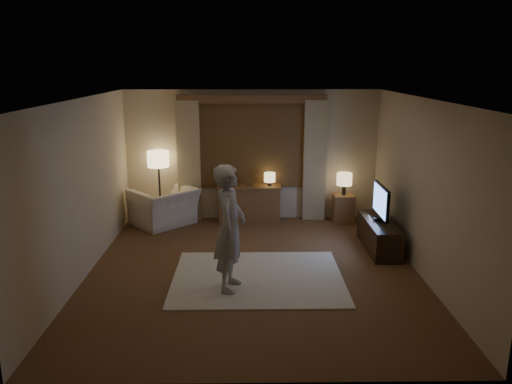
{
  "coord_description": "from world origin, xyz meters",
  "views": [
    {
      "loc": [
        -0.07,
        -7.08,
        3.08
      ],
      "look_at": [
        0.05,
        0.6,
        1.1
      ],
      "focal_mm": 35.0,
      "sensor_mm": 36.0,
      "label": 1
    }
  ],
  "objects_px": {
    "tv_stand": "(379,235)",
    "person": "(230,228)",
    "side_table": "(343,208)",
    "sideboard": "(249,205)",
    "armchair": "(164,207)"
  },
  "relations": [
    {
      "from": "sideboard",
      "to": "tv_stand",
      "type": "height_order",
      "value": "sideboard"
    },
    {
      "from": "person",
      "to": "side_table",
      "type": "bearing_deg",
      "value": -25.51
    },
    {
      "from": "armchair",
      "to": "sideboard",
      "type": "bearing_deg",
      "value": 142.27
    },
    {
      "from": "sideboard",
      "to": "armchair",
      "type": "distance_m",
      "value": 1.68
    },
    {
      "from": "tv_stand",
      "to": "person",
      "type": "bearing_deg",
      "value": -148.29
    },
    {
      "from": "tv_stand",
      "to": "sideboard",
      "type": "bearing_deg",
      "value": 144.38
    },
    {
      "from": "person",
      "to": "armchair",
      "type": "bearing_deg",
      "value": 35.01
    },
    {
      "from": "tv_stand",
      "to": "side_table",
      "type": "bearing_deg",
      "value": 102.26
    },
    {
      "from": "sideboard",
      "to": "tv_stand",
      "type": "relative_size",
      "value": 0.86
    },
    {
      "from": "armchair",
      "to": "side_table",
      "type": "relative_size",
      "value": 2.01
    },
    {
      "from": "tv_stand",
      "to": "person",
      "type": "distance_m",
      "value": 2.99
    },
    {
      "from": "armchair",
      "to": "person",
      "type": "relative_size",
      "value": 0.64
    },
    {
      "from": "sideboard",
      "to": "armchair",
      "type": "xyz_separation_m",
      "value": [
        -1.67,
        -0.19,
        0.02
      ]
    },
    {
      "from": "side_table",
      "to": "armchair",
      "type": "bearing_deg",
      "value": -177.78
    },
    {
      "from": "side_table",
      "to": "tv_stand",
      "type": "xyz_separation_m",
      "value": [
        0.33,
        -1.53,
        -0.03
      ]
    }
  ]
}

